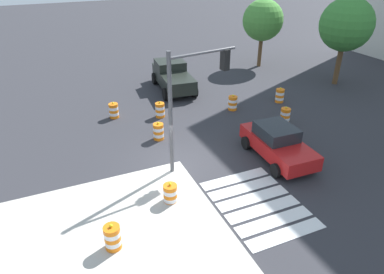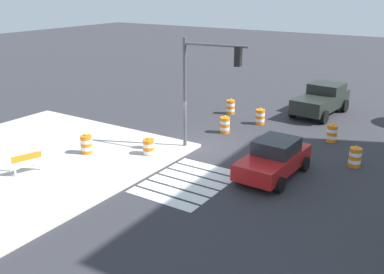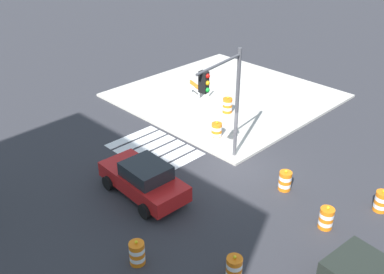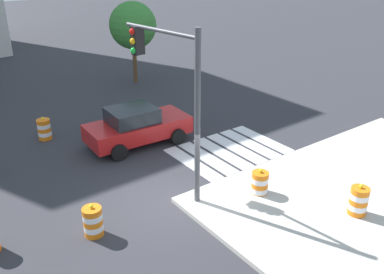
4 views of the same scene
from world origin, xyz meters
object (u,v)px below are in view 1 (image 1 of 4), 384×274
traffic_barrel_near_corner (170,194)px  traffic_barrel_median_far (114,111)px  street_tree_streetside_near (346,25)px  traffic_barrel_far_curb (233,103)px  traffic_barrel_on_sidewalk (113,237)px  pickup_truck (172,76)px  traffic_barrel_median_near (158,132)px  traffic_barrel_lane_center (285,116)px  sports_car (277,143)px  traffic_light_pole (193,88)px  street_tree_streetside_far (263,20)px  traffic_barrel_opposite_curb (280,96)px  traffic_barrel_crosswalk_end (160,110)px

traffic_barrel_near_corner → traffic_barrel_median_far: size_ratio=1.00×
street_tree_streetside_near → traffic_barrel_far_curb: bearing=-83.2°
traffic_barrel_far_curb → traffic_barrel_on_sidewalk: traffic_barrel_on_sidewalk is taller
pickup_truck → traffic_barrel_median_near: size_ratio=5.21×
traffic_barrel_lane_center → sports_car: bearing=-42.5°
traffic_barrel_on_sidewalk → traffic_barrel_far_curb: bearing=132.5°
sports_car → traffic_barrel_on_sidewalk: 9.09m
traffic_barrel_far_curb → traffic_light_pole: (4.99, -4.92, 3.46)m
traffic_barrel_median_far → street_tree_streetside_far: (-5.39, 13.86, 3.38)m
traffic_barrel_opposite_curb → traffic_light_pole: traffic_light_pole is taller
traffic_light_pole → street_tree_streetside_near: bearing=113.0°
traffic_barrel_crosswalk_end → traffic_barrel_median_near: bearing=-20.6°
traffic_barrel_median_near → street_tree_streetside_far: size_ratio=0.18×
traffic_barrel_median_near → traffic_barrel_median_far: same height
traffic_barrel_median_near → street_tree_streetside_far: (-9.04, 12.26, 3.38)m
traffic_barrel_near_corner → traffic_barrel_lane_center: 9.75m
sports_car → traffic_barrel_median_far: size_ratio=4.28×
traffic_barrel_near_corner → traffic_barrel_far_curb: (-7.13, 6.87, 0.00)m
traffic_barrel_median_far → traffic_barrel_far_curb: size_ratio=1.00×
traffic_barrel_near_corner → traffic_barrel_far_curb: bearing=136.1°
sports_car → traffic_barrel_median_near: (-4.07, -4.70, -0.36)m
traffic_barrel_median_near → traffic_barrel_on_sidewalk: size_ratio=1.00×
pickup_truck → traffic_barrel_opposite_curb: pickup_truck is taller
traffic_barrel_median_far → traffic_barrel_opposite_curb: 10.84m
sports_car → street_tree_streetside_near: (-7.01, 10.37, 3.52)m
traffic_barrel_near_corner → traffic_barrel_far_curb: 9.90m
traffic_barrel_near_corner → street_tree_streetside_near: 18.75m
sports_car → traffic_barrel_lane_center: bearing=137.5°
traffic_barrel_near_corner → traffic_barrel_median_near: same height
traffic_barrel_near_corner → street_tree_streetside_far: bearing=136.6°
traffic_barrel_median_far → traffic_barrel_far_curb: (1.84, 7.16, 0.00)m
traffic_barrel_median_near → traffic_barrel_on_sidewalk: bearing=-29.8°
traffic_barrel_on_sidewalk → traffic_barrel_median_far: bearing=167.5°
traffic_barrel_median_far → street_tree_streetside_far: 15.25m
traffic_light_pole → pickup_truck: bearing=164.6°
traffic_barrel_crosswalk_end → traffic_barrel_median_far: size_ratio=1.00×
traffic_barrel_median_far → traffic_barrel_lane_center: bearing=62.5°
sports_car → traffic_barrel_near_corner: bearing=-78.2°
sports_car → traffic_barrel_crosswalk_end: 7.66m
traffic_barrel_crosswalk_end → traffic_barrel_median_near: (2.62, -0.99, 0.00)m
traffic_barrel_median_far → traffic_light_pole: (6.83, 2.24, 3.46)m
traffic_barrel_far_curb → traffic_barrel_opposite_curb: same height
traffic_barrel_opposite_curb → traffic_barrel_crosswalk_end: bearing=-96.8°
traffic_barrel_crosswalk_end → traffic_barrel_on_sidewalk: traffic_barrel_on_sidewalk is taller
traffic_barrel_on_sidewalk → traffic_barrel_lane_center: bearing=117.1°
street_tree_streetside_near → traffic_light_pole: bearing=-67.0°
traffic_barrel_near_corner → traffic_barrel_crosswalk_end: (-7.94, 2.29, 0.00)m
pickup_truck → traffic_light_pole: 10.86m
traffic_light_pole → traffic_barrel_on_sidewalk: bearing=-51.0°
traffic_barrel_crosswalk_end → traffic_barrel_on_sidewalk: 10.71m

